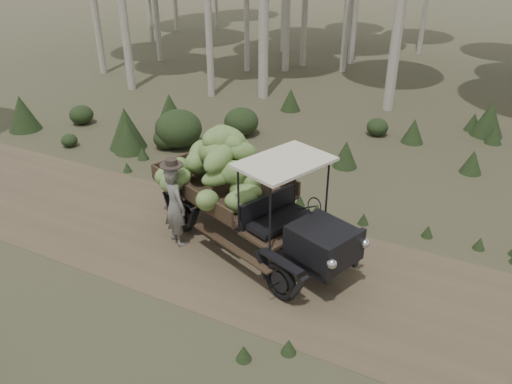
{
  "coord_description": "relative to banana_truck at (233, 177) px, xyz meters",
  "views": [
    {
      "loc": [
        3.93,
        -7.84,
        6.34
      ],
      "look_at": [
        -0.36,
        0.48,
        1.38
      ],
      "focal_mm": 35.0,
      "sensor_mm": 36.0,
      "label": 1
    }
  ],
  "objects": [
    {
      "name": "dirt_track",
      "position": [
        0.98,
        -0.59,
        -1.55
      ],
      "size": [
        70.0,
        4.0,
        0.01
      ],
      "primitive_type": "cube",
      "color": "brown",
      "rests_on": "ground"
    },
    {
      "name": "banana_truck",
      "position": [
        0.0,
        0.0,
        0.0
      ],
      "size": [
        5.43,
        3.44,
        2.67
      ],
      "rotation": [
        0.0,
        0.0,
        -0.36
      ],
      "color": "black",
      "rests_on": "ground"
    },
    {
      "name": "undergrowth",
      "position": [
        -1.7,
        -0.18,
        -1.02
      ],
      "size": [
        22.3,
        22.57,
        1.35
      ],
      "color": "#233319",
      "rests_on": "ground"
    },
    {
      "name": "ground",
      "position": [
        0.98,
        -0.59,
        -1.55
      ],
      "size": [
        120.0,
        120.0,
        0.0
      ],
      "primitive_type": "plane",
      "color": "#473D2B",
      "rests_on": "ground"
    },
    {
      "name": "farmer",
      "position": [
        -1.04,
        -0.77,
        -0.57
      ],
      "size": [
        0.83,
        0.72,
        2.07
      ],
      "rotation": [
        0.0,
        0.0,
        2.67
      ],
      "color": "#5F5D57",
      "rests_on": "ground"
    }
  ]
}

